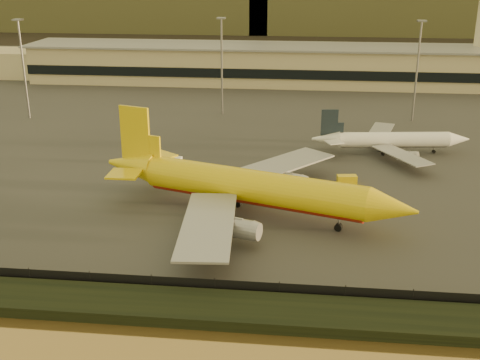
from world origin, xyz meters
name	(u,v)px	position (x,y,z in m)	size (l,w,h in m)	color
ground	(215,249)	(0.00, 0.00, 0.00)	(900.00, 900.00, 0.00)	black
embankment	(193,308)	(0.00, -17.00, 0.70)	(320.00, 7.00, 1.40)	black
tarmac	(263,103)	(0.00, 95.00, 0.10)	(320.00, 220.00, 0.20)	#2D2D2D
perimeter_fence	(199,286)	(0.00, -13.00, 1.30)	(300.00, 0.05, 2.20)	black
terminal_building	(227,64)	(-14.52, 125.55, 6.25)	(202.00, 25.00, 12.60)	tan
apron_light_masts	(318,61)	(15.00, 75.00, 15.70)	(152.20, 12.20, 25.40)	slate
dhl_cargo_jet	(248,187)	(3.69, 12.50, 5.00)	(52.69, 50.24, 16.09)	#DEBC0B
white_narrowbody_jet	(391,140)	(30.83, 48.92, 3.12)	(34.01, 32.93, 9.77)	white
gse_vehicle_yellow	(347,180)	(20.56, 28.98, 1.01)	(3.61, 1.63, 1.63)	#DEBC0B
gse_vehicle_white	(173,161)	(-14.10, 36.44, 1.01)	(3.62, 1.63, 1.63)	white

